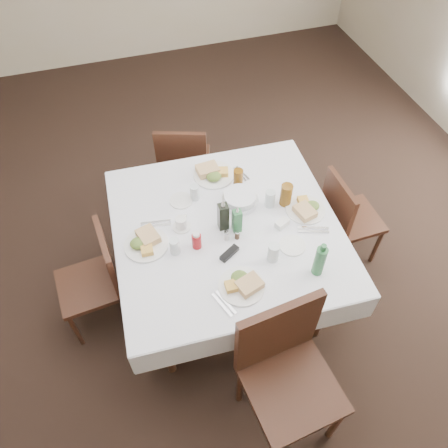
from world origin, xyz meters
name	(u,v)px	position (x,y,z in m)	size (l,w,h in m)	color
ground_plane	(199,273)	(0.00, 0.00, 0.00)	(7.00, 7.00, 0.00)	black
room_shell	(185,86)	(0.00, 0.00, 1.71)	(6.04, 7.04, 2.80)	#BDAD8C
dining_table	(227,234)	(0.17, -0.20, 0.69)	(1.53, 1.53, 0.76)	#311F13
chair_north	(184,161)	(0.11, 0.81, 0.49)	(0.52, 0.52, 0.86)	#311F13
chair_south	(285,366)	(0.21, -1.12, 0.59)	(0.54, 0.54, 1.04)	#311F13
chair_east	(345,215)	(1.12, -0.13, 0.48)	(0.40, 0.40, 0.83)	#311F13
chair_west	(98,276)	(-0.72, -0.13, 0.48)	(0.43, 0.43, 0.85)	#311F13
meal_north	(213,173)	(0.21, 0.28, 0.79)	(0.29, 0.29, 0.06)	white
meal_south	(243,284)	(0.12, -0.66, 0.79)	(0.27, 0.27, 0.06)	white
meal_east	(306,209)	(0.71, -0.23, 0.78)	(0.27, 0.27, 0.06)	white
meal_west	(145,242)	(-0.36, -0.18, 0.79)	(0.28, 0.28, 0.06)	white
side_plate_a	(181,201)	(-0.06, 0.11, 0.77)	(0.16, 0.16, 0.01)	white
side_plate_b	(292,245)	(0.51, -0.47, 0.77)	(0.17, 0.17, 0.01)	white
water_n	(195,192)	(0.03, 0.11, 0.82)	(0.06, 0.06, 0.12)	silver
water_s	(273,253)	(0.36, -0.53, 0.83)	(0.07, 0.07, 0.13)	silver
water_e	(270,199)	(0.50, -0.10, 0.82)	(0.07, 0.07, 0.12)	silver
water_w	(175,246)	(-0.20, -0.30, 0.82)	(0.06, 0.06, 0.12)	silver
iced_tea_a	(238,178)	(0.36, 0.14, 0.83)	(0.07, 0.07, 0.14)	brown
iced_tea_b	(286,195)	(0.61, -0.12, 0.84)	(0.08, 0.08, 0.16)	brown
bread_basket	(240,199)	(0.31, -0.03, 0.80)	(0.24, 0.24, 0.08)	silver
oil_cruet_dark	(223,216)	(0.14, -0.19, 0.87)	(0.06, 0.06, 0.26)	black
oil_cruet_green	(237,220)	(0.22, -0.24, 0.86)	(0.05, 0.05, 0.22)	#2A6F3B
ketchup_bottle	(197,240)	(-0.06, -0.29, 0.82)	(0.06, 0.06, 0.13)	#A41015
salt_shaker	(226,236)	(0.13, -0.30, 0.80)	(0.03, 0.03, 0.07)	white
pepper_shaker	(237,235)	(0.20, -0.31, 0.80)	(0.03, 0.03, 0.07)	#382517
coffee_mug	(181,223)	(-0.11, -0.11, 0.80)	(0.12, 0.12, 0.09)	white
sunglasses	(229,253)	(0.11, -0.42, 0.78)	(0.14, 0.11, 0.03)	black
green_bottle	(320,260)	(0.57, -0.69, 0.88)	(0.07, 0.07, 0.26)	#2A6F3B
sugar_caddy	(282,223)	(0.51, -0.30, 0.79)	(0.10, 0.08, 0.05)	white
cutlery_n	(241,174)	(0.42, 0.24, 0.77)	(0.08, 0.17, 0.01)	silver
cutlery_s	(224,304)	(-0.02, -0.74, 0.77)	(0.10, 0.19, 0.01)	silver
cutlery_e	(313,230)	(0.69, -0.39, 0.77)	(0.21, 0.11, 0.01)	silver
cutlery_w	(156,224)	(-0.27, -0.04, 0.77)	(0.20, 0.07, 0.01)	silver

